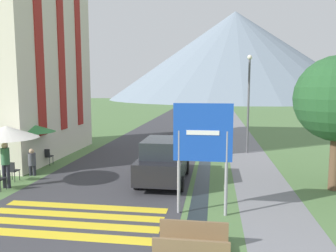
{
  "coord_description": "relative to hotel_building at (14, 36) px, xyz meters",
  "views": [
    {
      "loc": [
        1.66,
        -5.17,
        3.96
      ],
      "look_at": [
        -0.51,
        10.0,
        2.09
      ],
      "focal_mm": 35.0,
      "sensor_mm": 36.0,
      "label": 1
    }
  ],
  "objects": [
    {
      "name": "parked_car_far",
      "position": [
        9.16,
        9.82,
        -5.82
      ],
      "size": [
        1.74,
        4.18,
        1.82
      ],
      "color": "silver",
      "rests_on": "ground_plane"
    },
    {
      "name": "road",
      "position": [
        6.89,
        18.0,
        -6.73
      ],
      "size": [
        6.4,
        60.0,
        0.01
      ],
      "color": "#38383D",
      "rests_on": "ground_plane"
    },
    {
      "name": "cafe_chair_far_right",
      "position": [
        2.77,
        -2.09,
        -6.22
      ],
      "size": [
        0.4,
        0.4,
        0.85
      ],
      "rotation": [
        0.0,
        0.0,
        0.26
      ],
      "color": "#232328",
      "rests_on": "ground_plane"
    },
    {
      "name": "person_seated_near",
      "position": [
        3.05,
        -3.93,
        -6.06
      ],
      "size": [
        0.32,
        0.32,
        1.22
      ],
      "color": "#282833",
      "rests_on": "ground_plane"
    },
    {
      "name": "road_sign",
      "position": [
        10.71,
        -7.34,
        -4.47
      ],
      "size": [
        1.79,
        0.11,
        3.45
      ],
      "color": "gray",
      "rests_on": "ground_plane"
    },
    {
      "name": "mountain_distant",
      "position": [
        16.76,
        86.99,
        6.51
      ],
      "size": [
        76.55,
        76.55,
        26.49
      ],
      "color": "slate",
      "rests_on": "ground_plane"
    },
    {
      "name": "crosswalk_marking",
      "position": [
        6.89,
        -8.31,
        -6.73
      ],
      "size": [
        5.44,
        2.54,
        0.01
      ],
      "color": "yellow",
      "rests_on": "ground_plane"
    },
    {
      "name": "cafe_chair_near_left",
      "position": [
        2.74,
        -4.94,
        -6.22
      ],
      "size": [
        0.4,
        0.4,
        0.85
      ],
      "rotation": [
        0.0,
        0.0,
        0.3
      ],
      "color": "#232328",
      "rests_on": "ground_plane"
    },
    {
      "name": "person_seated_far",
      "position": [
        2.53,
        -2.64,
        -6.07
      ],
      "size": [
        0.32,
        0.32,
        1.2
      ],
      "color": "#282833",
      "rests_on": "ground_plane"
    },
    {
      "name": "cafe_umbrella_middle_green",
      "position": [
        2.6,
        -2.9,
        -4.75
      ],
      "size": [
        1.99,
        1.99,
        2.17
      ],
      "color": "#B7B2A8",
      "rests_on": "ground_plane"
    },
    {
      "name": "streetlamp",
      "position": [
        13.01,
        2.49,
        -3.36
      ],
      "size": [
        0.28,
        0.28,
        5.75
      ],
      "color": "#515156",
      "rests_on": "ground_plane"
    },
    {
      "name": "parked_car_near",
      "position": [
        8.99,
        -4.03,
        -5.82
      ],
      "size": [
        1.89,
        4.02,
        1.82
      ],
      "color": "black",
      "rests_on": "ground_plane"
    },
    {
      "name": "person_standing_terrace",
      "position": [
        3.05,
        -5.76,
        -5.69
      ],
      "size": [
        0.32,
        0.32,
        1.8
      ],
      "color": "#282833",
      "rests_on": "ground_plane"
    },
    {
      "name": "footpath",
      "position": [
        12.99,
        18.0,
        -6.73
      ],
      "size": [
        2.2,
        60.0,
        0.01
      ],
      "color": "slate",
      "rests_on": "ground_plane"
    },
    {
      "name": "ground_plane",
      "position": [
        9.39,
        8.0,
        -6.73
      ],
      "size": [
        160.0,
        160.0,
        0.0
      ],
      "primitive_type": "plane",
      "color": "#517542"
    },
    {
      "name": "drainage_channel",
      "position": [
        10.59,
        18.0,
        -6.73
      ],
      "size": [
        0.6,
        60.0,
        0.0
      ],
      "color": "black",
      "rests_on": "ground_plane"
    },
    {
      "name": "footbridge",
      "position": [
        10.59,
        -9.93,
        -6.51
      ],
      "size": [
        1.7,
        1.1,
        0.65
      ],
      "color": "brown",
      "rests_on": "ground_plane"
    },
    {
      "name": "hotel_building",
      "position": [
        0.0,
        0.0,
        0.0
      ],
      "size": [
        5.91,
        8.8,
        12.58
      ],
      "color": "beige",
      "rests_on": "ground_plane"
    },
    {
      "name": "cafe_umbrella_front_white",
      "position": [
        3.08,
        -5.66,
        -4.53
      ],
      "size": [
        2.41,
        2.41,
        2.44
      ],
      "color": "#B7B2A8",
      "rests_on": "ground_plane"
    }
  ]
}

